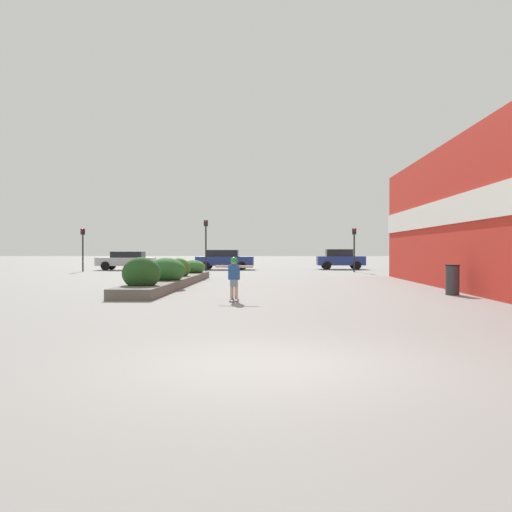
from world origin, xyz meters
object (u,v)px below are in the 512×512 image
(skateboard, at_px, (234,299))
(traffic_light_left, at_px, (206,237))
(skateboarder, at_px, (234,273))
(car_center_right, at_px, (126,260))
(trash_bin, at_px, (452,280))
(car_center_left, at_px, (224,259))
(car_leftmost, at_px, (340,259))
(traffic_light_right, at_px, (354,242))
(traffic_light_far_left, at_px, (83,242))
(car_rightmost, at_px, (459,260))

(skateboard, bearing_deg, traffic_light_left, 110.14)
(skateboarder, distance_m, car_center_right, 29.77)
(trash_bin, distance_m, car_center_left, 28.30)
(skateboard, bearing_deg, car_center_left, 106.87)
(trash_bin, distance_m, car_center_right, 30.92)
(car_leftmost, height_order, traffic_light_right, traffic_light_right)
(car_center_left, height_order, traffic_light_right, traffic_light_right)
(trash_bin, xyz_separation_m, car_leftmost, (-0.88, 27.45, 0.33))
(car_leftmost, bearing_deg, traffic_light_left, -62.23)
(car_center_right, bearing_deg, skateboarder, -158.89)
(skateboarder, bearing_deg, car_center_left, 106.87)
(car_center_right, xyz_separation_m, traffic_light_far_left, (-2.48, -3.12, 1.41))
(car_leftmost, distance_m, traffic_light_right, 6.33)
(car_leftmost, relative_size, car_rightmost, 0.90)
(traffic_light_right, relative_size, traffic_light_far_left, 0.99)
(trash_bin, bearing_deg, skateboard, -159.34)
(skateboard, relative_size, traffic_light_left, 0.16)
(car_leftmost, height_order, traffic_light_far_left, traffic_light_far_left)
(car_rightmost, height_order, traffic_light_right, traffic_light_right)
(car_rightmost, xyz_separation_m, traffic_light_left, (-20.01, -4.13, 1.82))
(car_rightmost, bearing_deg, traffic_light_far_left, -81.85)
(skateboard, relative_size, car_rightmost, 0.14)
(skateboarder, relative_size, car_center_left, 0.27)
(skateboard, bearing_deg, traffic_light_far_left, 129.30)
(skateboarder, height_order, car_leftmost, car_leftmost)
(car_center_left, relative_size, traffic_light_far_left, 1.46)
(car_rightmost, bearing_deg, trash_bin, -18.10)
(skateboard, xyz_separation_m, skateboarder, (0.00, 0.00, 0.81))
(car_leftmost, relative_size, traffic_light_far_left, 1.22)
(skateboard, height_order, skateboarder, skateboarder)
(skateboard, relative_size, car_center_right, 0.13)
(traffic_light_left, height_order, traffic_light_right, traffic_light_left)
(car_leftmost, distance_m, car_center_right, 17.62)
(trash_bin, xyz_separation_m, car_rightmost, (8.49, 25.98, 0.23))
(trash_bin, bearing_deg, traffic_light_right, 91.52)
(trash_bin, xyz_separation_m, car_center_left, (-10.52, 26.27, 0.31))
(skateboarder, distance_m, car_center_left, 29.28)
(car_center_left, distance_m, traffic_light_far_left, 11.29)
(skateboarder, height_order, car_rightmost, car_rightmost)
(skateboard, height_order, car_center_right, car_center_right)
(skateboard, distance_m, skateboarder, 0.81)
(traffic_light_far_left, bearing_deg, car_leftmost, 15.87)
(traffic_light_left, bearing_deg, skateboard, -80.99)
(skateboard, bearing_deg, car_leftmost, 88.65)
(car_leftmost, relative_size, traffic_light_left, 1.02)
(car_center_right, distance_m, car_rightmost, 26.84)
(car_center_right, height_order, traffic_light_left, traffic_light_left)
(traffic_light_right, bearing_deg, traffic_light_left, 176.94)
(skateboarder, relative_size, traffic_light_left, 0.34)
(skateboarder, height_order, car_center_left, car_center_left)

